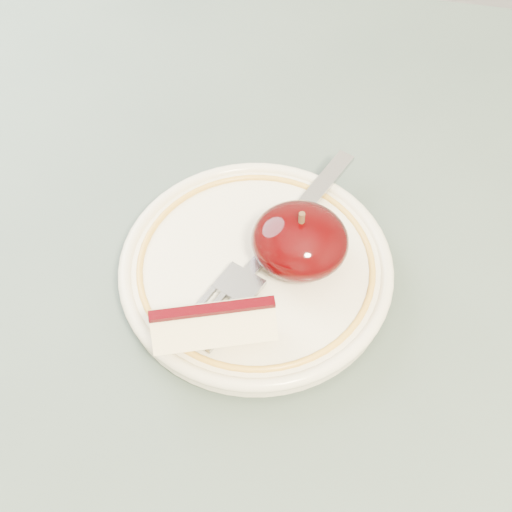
% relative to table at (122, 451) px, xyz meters
% --- Properties ---
extents(table, '(0.90, 0.90, 0.75)m').
position_rel_table_xyz_m(table, '(0.00, 0.00, 0.00)').
color(table, brown).
rests_on(table, ground).
extents(plate, '(0.18, 0.18, 0.02)m').
position_rel_table_xyz_m(plate, '(0.08, 0.11, 0.10)').
color(plate, beige).
rests_on(plate, table).
extents(apple_half, '(0.06, 0.06, 0.05)m').
position_rel_table_xyz_m(apple_half, '(0.10, 0.12, 0.13)').
color(apple_half, black).
rests_on(apple_half, plate).
extents(apple_wedge, '(0.08, 0.06, 0.04)m').
position_rel_table_xyz_m(apple_wedge, '(0.06, 0.05, 0.12)').
color(apple_wedge, beige).
rests_on(apple_wedge, plate).
extents(fork, '(0.09, 0.18, 0.00)m').
position_rel_table_xyz_m(fork, '(0.08, 0.12, 0.11)').
color(fork, '#96989E').
rests_on(fork, plate).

